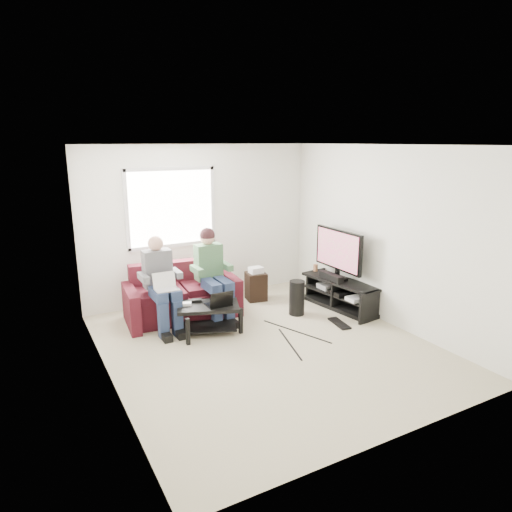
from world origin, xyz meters
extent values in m
plane|color=beige|center=(0.00, 0.00, 0.00)|extent=(4.50, 4.50, 0.00)
plane|color=white|center=(0.00, 0.00, 2.60)|extent=(4.50, 4.50, 0.00)
plane|color=white|center=(0.00, 2.25, 1.30)|extent=(4.50, 0.00, 4.50)
plane|color=white|center=(0.00, -2.25, 1.30)|extent=(4.50, 0.00, 4.50)
plane|color=white|center=(-2.00, 0.00, 1.30)|extent=(0.00, 4.50, 4.50)
plane|color=white|center=(2.00, 0.00, 1.30)|extent=(0.00, 4.50, 4.50)
cube|color=white|center=(-0.50, 2.24, 1.60)|extent=(1.40, 0.01, 1.20)
cube|color=silver|center=(-0.50, 2.23, 1.60)|extent=(1.48, 0.04, 1.28)
cube|color=#4A1223|center=(-0.62, 1.51, 0.20)|extent=(1.49, 0.89, 0.40)
cube|color=#4A1223|center=(-0.62, 1.84, 0.61)|extent=(1.44, 0.33, 0.41)
cube|color=#4A1223|center=(-1.41, 1.51, 0.29)|extent=(0.23, 0.87, 0.58)
cube|color=#4A1223|center=(0.17, 1.51, 0.29)|extent=(0.23, 0.87, 0.58)
cube|color=#4A1223|center=(-0.97, 1.49, 0.45)|extent=(0.73, 0.70, 0.10)
cube|color=#4A1223|center=(-0.26, 1.49, 0.45)|extent=(0.73, 0.70, 0.10)
cube|color=navy|center=(-1.12, 1.09, 0.57)|extent=(0.16, 0.45, 0.14)
cube|color=navy|center=(-0.92, 1.09, 0.57)|extent=(0.16, 0.45, 0.14)
cube|color=navy|center=(-1.12, 0.91, 0.25)|extent=(0.13, 0.13, 0.50)
cube|color=navy|center=(-0.92, 0.91, 0.25)|extent=(0.13, 0.13, 0.50)
cube|color=#5D5D62|center=(-1.02, 1.42, 0.85)|extent=(0.40, 0.22, 0.55)
sphere|color=#DA9F88|center=(-1.02, 1.44, 1.22)|extent=(0.22, 0.22, 0.22)
cube|color=navy|center=(-0.32, 1.09, 0.57)|extent=(0.16, 0.45, 0.14)
cube|color=navy|center=(-0.12, 1.09, 0.57)|extent=(0.16, 0.45, 0.14)
cube|color=navy|center=(-0.32, 0.91, 0.25)|extent=(0.13, 0.13, 0.50)
cube|color=navy|center=(-0.12, 0.91, 0.25)|extent=(0.13, 0.13, 0.50)
cube|color=#595C5C|center=(-0.22, 1.42, 0.85)|extent=(0.40, 0.22, 0.55)
sphere|color=#DA9F88|center=(-0.22, 1.44, 1.22)|extent=(0.22, 0.22, 0.22)
sphere|color=black|center=(-0.22, 1.44, 1.26)|extent=(0.23, 0.23, 0.23)
cube|color=black|center=(-0.51, 0.76, 0.40)|extent=(0.97, 0.78, 0.05)
cube|color=black|center=(-0.51, 0.76, 0.09)|extent=(0.87, 0.67, 0.02)
cube|color=black|center=(-0.90, 0.53, 0.19)|extent=(0.05, 0.05, 0.37)
cube|color=black|center=(-0.12, 0.53, 0.19)|extent=(0.05, 0.05, 0.37)
cube|color=black|center=(-0.90, 0.99, 0.19)|extent=(0.05, 0.05, 0.37)
cube|color=black|center=(-0.12, 0.99, 0.19)|extent=(0.05, 0.05, 0.37)
cube|color=silver|center=(-0.79, 0.88, 0.44)|extent=(0.16, 0.13, 0.04)
cube|color=black|center=(-0.61, 0.94, 0.44)|extent=(0.16, 0.13, 0.04)
cube|color=gray|center=(-0.21, 0.91, 0.44)|extent=(0.17, 0.14, 0.04)
cube|color=black|center=(1.76, 0.67, 0.45)|extent=(0.61, 1.45, 0.04)
cube|color=black|center=(1.76, 0.67, 0.23)|extent=(0.57, 1.39, 0.03)
cube|color=black|center=(1.76, 0.67, 0.03)|extent=(0.61, 1.45, 0.06)
cube|color=black|center=(1.76, -0.01, 0.23)|extent=(0.42, 0.10, 0.47)
cube|color=black|center=(1.76, 1.36, 0.23)|extent=(0.42, 0.10, 0.47)
cube|color=black|center=(1.76, 0.77, 0.49)|extent=(0.12, 0.40, 0.04)
cube|color=black|center=(1.76, 0.77, 0.57)|extent=(0.06, 0.06, 0.12)
cube|color=black|center=(1.76, 0.77, 0.95)|extent=(0.05, 1.10, 0.65)
cube|color=#D4327C|center=(1.73, 0.77, 0.95)|extent=(0.01, 1.01, 0.58)
cube|color=black|center=(1.64, 0.77, 0.52)|extent=(0.12, 0.50, 0.10)
cylinder|color=#976241|center=(1.71, 1.30, 0.53)|extent=(0.08, 0.08, 0.12)
cube|color=silver|center=(1.76, 0.27, 0.28)|extent=(0.30, 0.22, 0.06)
cube|color=gray|center=(1.76, 0.97, 0.29)|extent=(0.34, 0.26, 0.08)
cube|color=black|center=(1.76, 0.62, 0.28)|extent=(0.38, 0.30, 0.07)
cylinder|color=black|center=(0.98, 0.77, 0.27)|extent=(0.24, 0.24, 0.54)
cube|color=black|center=(1.32, 0.12, 0.01)|extent=(0.22, 0.48, 0.03)
cube|color=black|center=(0.75, 1.67, 0.24)|extent=(0.32, 0.32, 0.48)
cube|color=silver|center=(0.75, 1.67, 0.53)|extent=(0.22, 0.18, 0.10)
camera|label=1|loc=(-2.79, -4.84, 2.65)|focal=32.00mm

